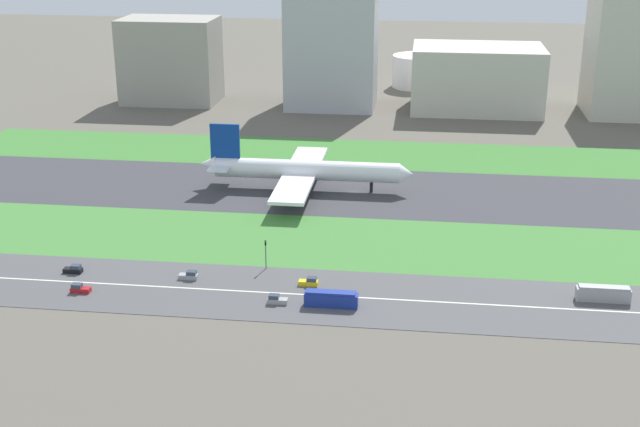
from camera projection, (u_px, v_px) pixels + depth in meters
ground_plane at (354, 192)px, 255.83m from camera, size 800.00×800.00×0.00m
runway at (354, 191)px, 255.82m from camera, size 280.00×46.00×0.10m
grass_median_north at (364, 154)px, 293.99m from camera, size 280.00×36.00×0.10m
grass_median_south at (340, 242)px, 217.64m from camera, size 280.00×36.00×0.10m
highway at (325, 296)px, 187.84m from camera, size 280.00×28.00×0.10m
highway_centerline at (325, 296)px, 187.82m from camera, size 266.00×0.50×0.01m
airliner at (301, 170)px, 255.55m from camera, size 65.00×56.00×19.70m
car_4 at (277, 300)px, 184.06m from camera, size 4.40×1.80×2.00m
car_5 at (74, 269)px, 199.26m from camera, size 4.40×1.80×2.00m
car_3 at (189, 276)px, 195.98m from camera, size 4.40×1.80×2.00m
car_1 at (309, 282)px, 192.69m from camera, size 4.40×1.80×2.00m
bus_0 at (331, 299)px, 182.35m from camera, size 11.60×2.50×3.50m
car_0 at (80, 289)px, 189.30m from camera, size 4.40×1.80×2.00m
bus_1 at (603, 294)px, 184.77m from camera, size 11.60×2.50×3.50m
traffic_light at (266, 252)px, 200.32m from camera, size 0.36×0.50×7.20m
terminal_building at (171, 60)px, 366.29m from camera, size 40.50×26.69×36.10m
hangar_building at (332, 44)px, 355.19m from camera, size 37.19×31.09×52.65m
office_tower at (477, 79)px, 352.54m from camera, size 53.61×34.55×26.67m
fuel_tank_west at (418, 71)px, 399.38m from camera, size 24.32×24.32×14.95m
fuel_tank_centre at (487, 71)px, 395.39m from camera, size 20.04×20.04×16.40m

